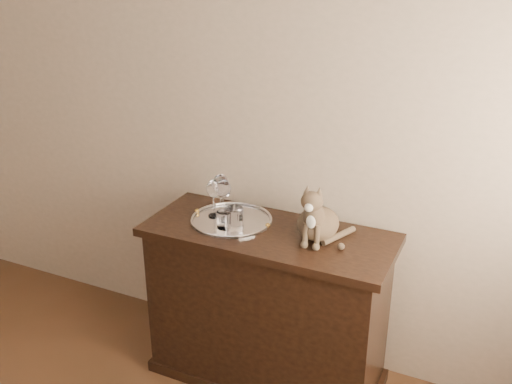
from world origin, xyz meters
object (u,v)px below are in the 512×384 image
Objects in this scene: wine_glass_c at (214,198)px; tumbler_b at (225,220)px; tumbler_a at (234,218)px; cat at (319,209)px; wine_glass_d at (223,199)px; sideboard at (268,307)px; tray at (231,221)px; wine_glass_a at (221,194)px.

wine_glass_c reaches higher than tumbler_b.
cat is at bearing 12.47° from tumbler_a.
tumbler_a is at bearing -26.96° from wine_glass_c.
wine_glass_d is (0.05, 0.00, 0.01)m from wine_glass_c.
wine_glass_c is 0.18m from tumbler_a.
cat is (0.54, 0.01, 0.04)m from wine_glass_c.
wine_glass_d is 0.13m from tumbler_b.
wine_glass_c is at bearing 174.95° from sideboard.
tray is 0.10m from tumbler_b.
tumbler_a is (0.15, -0.08, -0.05)m from wine_glass_c.
tumbler_b is (-0.04, -0.02, -0.01)m from tumbler_a.
wine_glass_a is 0.19m from tumbler_a.
wine_glass_a reaches higher than tumbler_a.
tumbler_a is 0.34× the size of cat.
cat is (0.23, 0.04, 0.57)m from sideboard.
tumbler_b is at bearing -59.87° from wine_glass_d.
tumbler_b is (0.01, -0.09, 0.05)m from tray.
tray is at bearing -29.72° from wine_glass_a.
sideboard is 3.00× the size of tray.
tumbler_a is at bearing -169.49° from cat.
tumbler_a is at bearing -38.46° from wine_glass_d.
tray is 4.83× the size of tumbler_b.
wine_glass_d is (0.04, -0.04, -0.00)m from wine_glass_a.
tray is 3.98× the size of tumbler_a.
sideboard is at bearing -13.16° from wine_glass_a.
wine_glass_d reaches higher than tumbler_b.
wine_glass_c is 2.31× the size of tumbler_b.
tumbler_b is at bearing -41.00° from wine_glass_c.
tray is 0.14m from wine_glass_c.
tumbler_a is 1.21× the size of tumbler_b.
wine_glass_d reaches higher than sideboard.
wine_glass_c is at bearing 153.04° from tumbler_a.
tumbler_b is 0.45m from cat.
tumbler_a reaches higher than sideboard.
wine_glass_a is (-0.08, 0.05, 0.11)m from tray.
sideboard is 5.93× the size of wine_glass_d.
wine_glass_d is at bearing 170.79° from tray.
cat reaches higher than wine_glass_d.
wine_glass_a is 0.52m from cat.
tumbler_a is at bearing -53.38° from tray.
cat is at bearing 0.92° from wine_glass_c.
wine_glass_d is 0.69× the size of cat.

